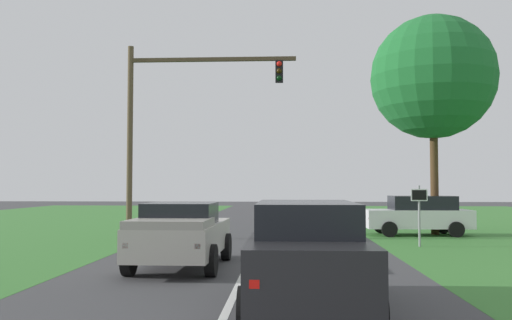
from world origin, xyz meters
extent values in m
plane|color=#424244|center=(0.00, 9.63, 0.00)|extent=(120.00, 120.00, 0.00)
cube|color=black|center=(1.43, 5.29, 0.86)|extent=(1.98, 4.84, 1.01)
cube|color=black|center=(1.43, 5.53, 1.65)|extent=(1.74, 3.00, 0.57)
cube|color=red|center=(0.63, 2.90, 0.91)|extent=(0.14, 0.06, 0.12)
cube|color=red|center=(2.24, 2.90, 0.91)|extent=(0.14, 0.06, 0.12)
cylinder|color=black|center=(0.44, 6.78, 0.36)|extent=(0.24, 0.72, 0.72)
cylinder|color=black|center=(2.41, 6.79, 0.36)|extent=(0.24, 0.72, 0.72)
cylinder|color=black|center=(0.45, 3.79, 0.36)|extent=(0.24, 0.72, 0.72)
cylinder|color=black|center=(2.42, 3.79, 0.36)|extent=(0.24, 0.72, 0.72)
cube|color=#B7B2A8|center=(-1.76, 10.36, 0.80)|extent=(2.14, 4.85, 0.81)
cube|color=black|center=(-1.76, 10.12, 1.49)|extent=(1.84, 1.86, 0.56)
cube|color=#9C978F|center=(-1.79, 8.86, 1.31)|extent=(1.98, 1.86, 0.20)
cube|color=red|center=(-2.64, 7.99, 0.84)|extent=(0.14, 0.06, 0.12)
cube|color=red|center=(-0.96, 7.96, 0.84)|extent=(0.14, 0.06, 0.12)
cylinder|color=black|center=(-2.77, 11.87, 0.40)|extent=(0.26, 0.80, 0.80)
cylinder|color=black|center=(-0.71, 11.83, 0.40)|extent=(0.26, 0.80, 0.80)
cylinder|color=black|center=(-2.81, 8.88, 0.40)|extent=(0.26, 0.80, 0.80)
cylinder|color=black|center=(-0.76, 8.85, 0.40)|extent=(0.26, 0.80, 0.80)
cylinder|color=brown|center=(-5.47, 18.04, 4.07)|extent=(0.24, 0.24, 8.14)
cube|color=#4C3D2B|center=(-1.96, 18.04, 7.54)|extent=(7.01, 0.16, 0.16)
cube|color=black|center=(0.84, 18.04, 6.99)|extent=(0.32, 0.28, 0.90)
sphere|color=red|center=(0.84, 17.89, 7.29)|extent=(0.22, 0.22, 0.22)
sphere|color=black|center=(0.84, 17.89, 6.99)|extent=(0.22, 0.22, 0.22)
sphere|color=black|center=(0.84, 17.89, 6.69)|extent=(0.22, 0.22, 0.22)
cylinder|color=gray|center=(5.97, 15.70, 1.12)|extent=(0.08, 0.08, 2.24)
cube|color=white|center=(5.97, 15.67, 1.89)|extent=(0.60, 0.03, 0.44)
cube|color=black|center=(5.97, 15.65, 1.89)|extent=(0.52, 0.01, 0.36)
cylinder|color=#4C351E|center=(7.90, 20.74, 2.55)|extent=(0.36, 0.36, 5.10)
sphere|color=#1F6B2F|center=(7.90, 20.74, 7.23)|extent=(5.69, 5.69, 5.69)
cube|color=silver|center=(6.99, 20.28, 0.74)|extent=(4.63, 1.91, 0.81)
cube|color=black|center=(7.22, 20.28, 1.46)|extent=(2.79, 1.66, 0.62)
cube|color=red|center=(4.70, 21.00, 0.78)|extent=(0.06, 0.14, 0.12)
cube|color=red|center=(4.73, 19.49, 0.78)|extent=(0.06, 0.14, 0.12)
cylinder|color=black|center=(8.40, 21.22, 0.34)|extent=(0.68, 0.23, 0.68)
cylinder|color=black|center=(8.43, 19.39, 0.34)|extent=(0.68, 0.23, 0.68)
cylinder|color=black|center=(5.55, 21.18, 0.34)|extent=(0.68, 0.23, 0.68)
cylinder|color=black|center=(5.57, 19.34, 0.34)|extent=(0.68, 0.23, 0.68)
camera|label=1|loc=(1.03, -4.48, 2.24)|focal=38.11mm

